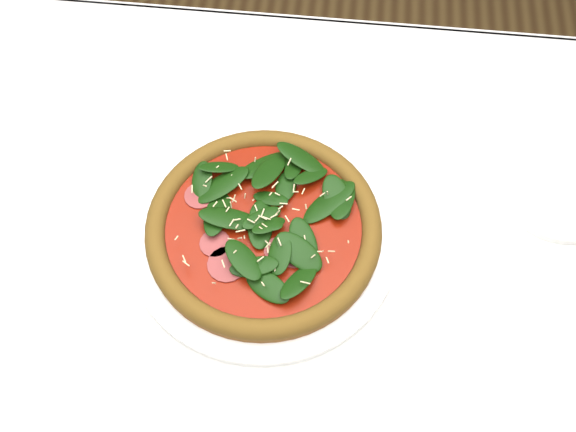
# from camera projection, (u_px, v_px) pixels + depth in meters

# --- Properties ---
(ground) EXTENTS (6.00, 6.00, 0.00)m
(ground) POSITION_uv_depth(u_px,v_px,m) (270.00, 406.00, 1.41)
(ground) COLOR brown
(ground) RESTS_ON ground
(dining_table) EXTENTS (1.21, 0.81, 0.75)m
(dining_table) POSITION_uv_depth(u_px,v_px,m) (259.00, 287.00, 0.85)
(dining_table) COLOR silver
(dining_table) RESTS_ON ground
(plate) EXTENTS (0.32, 0.32, 0.01)m
(plate) POSITION_uv_depth(u_px,v_px,m) (264.00, 233.00, 0.77)
(plate) COLOR white
(plate) RESTS_ON dining_table
(pizza) EXTENTS (0.35, 0.35, 0.04)m
(pizza) POSITION_uv_depth(u_px,v_px,m) (263.00, 225.00, 0.75)
(pizza) COLOR olive
(pizza) RESTS_ON plate
(saucer_far) EXTENTS (0.15, 0.15, 0.01)m
(saucer_far) POSITION_uv_depth(u_px,v_px,m) (559.00, 191.00, 0.80)
(saucer_far) COLOR white
(saucer_far) RESTS_ON dining_table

